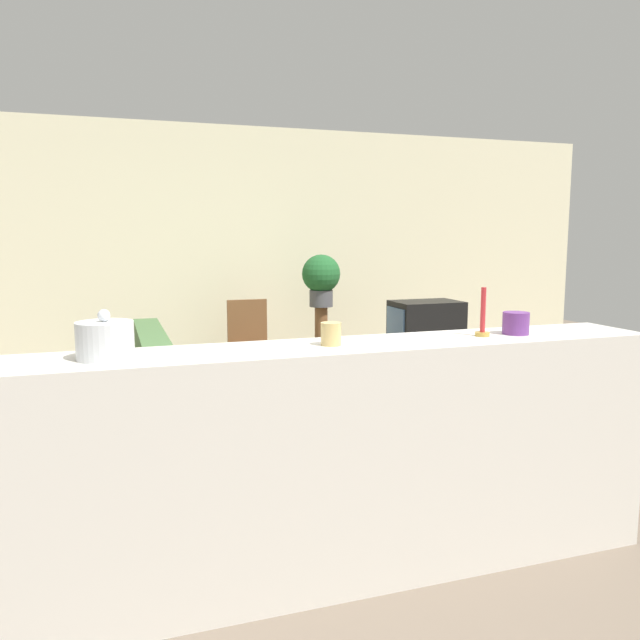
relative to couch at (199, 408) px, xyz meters
name	(u,v)px	position (x,y,z in m)	size (l,w,h in m)	color
ground_plane	(316,519)	(0.44, -1.47, -0.29)	(14.00, 14.00, 0.00)	#756656
wall_back	(213,257)	(0.44, 1.96, 1.06)	(9.00, 0.06, 2.70)	beige
couch	(199,408)	(0.00, 0.00, 0.00)	(0.95, 1.93, 0.86)	#476B3D
tv_stand	(425,377)	(2.16, 0.48, -0.03)	(0.92, 0.47, 0.52)	brown
television	(425,326)	(2.16, 0.48, 0.46)	(0.63, 0.42, 0.45)	black
wooden_chair	(250,346)	(0.68, 1.31, 0.21)	(0.44, 0.44, 0.95)	brown
plant_stand	(321,349)	(1.41, 1.28, 0.14)	(0.13, 0.13, 0.86)	brown
potted_plant	(321,277)	(1.41, 1.28, 0.87)	(0.38, 0.38, 0.52)	#4C4C51
foreground_counter	(356,461)	(0.44, -2.05, 0.26)	(2.95, 0.44, 1.10)	silver
decorative_bowl	(105,340)	(-0.63, -2.05, 0.88)	(0.22, 0.22, 0.20)	silver
candle_jar	(331,334)	(0.32, -2.05, 0.86)	(0.09, 0.09, 0.10)	tan
candlestick	(483,321)	(1.09, -2.05, 0.88)	(0.07, 0.07, 0.24)	#B7933D
coffee_tin	(516,323)	(1.28, -2.05, 0.86)	(0.13, 0.13, 0.11)	#66337F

